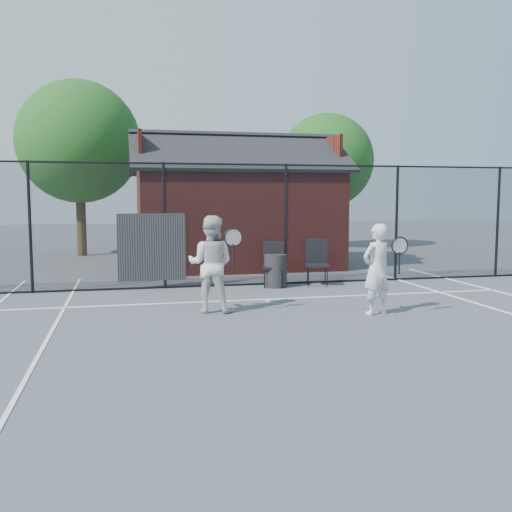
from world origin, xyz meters
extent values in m
plane|color=#4E5359|center=(0.00, 0.00, 0.00)|extent=(80.00, 80.00, 0.00)
cube|color=white|center=(0.00, 3.00, 0.01)|extent=(11.00, 0.06, 0.01)
cube|color=white|center=(-4.11, -2.00, 0.01)|extent=(0.06, 18.00, 0.01)
cube|color=white|center=(0.00, 2.85, 0.01)|extent=(0.06, 0.30, 0.01)
cylinder|color=black|center=(-5.00, 5.00, 1.50)|extent=(0.07, 0.07, 3.00)
cylinder|color=black|center=(-2.00, 5.00, 1.50)|extent=(0.07, 0.07, 3.00)
cylinder|color=black|center=(1.00, 5.00, 1.50)|extent=(0.07, 0.07, 3.00)
cylinder|color=black|center=(4.00, 5.00, 1.50)|extent=(0.07, 0.07, 3.00)
cylinder|color=black|center=(7.00, 5.00, 1.50)|extent=(0.07, 0.07, 3.00)
cylinder|color=black|center=(0.00, 5.00, 2.97)|extent=(22.00, 0.04, 0.04)
cylinder|color=black|center=(0.00, 5.00, 0.03)|extent=(22.00, 0.04, 0.04)
cube|color=black|center=(0.00, 5.00, 1.50)|extent=(22.00, 3.00, 0.01)
cube|color=black|center=(-2.30, 4.98, 1.00)|extent=(1.60, 0.04, 1.60)
cube|color=maroon|center=(0.50, 9.00, 1.50)|extent=(6.00, 4.00, 3.00)
cube|color=black|center=(0.50, 8.00, 3.53)|extent=(6.50, 2.36, 1.32)
cube|color=black|center=(0.50, 10.00, 3.53)|extent=(6.50, 2.36, 1.32)
cube|color=maroon|center=(-2.45, 9.00, 3.53)|extent=(0.10, 2.80, 1.06)
cube|color=maroon|center=(3.45, 9.00, 3.53)|extent=(0.10, 2.80, 1.06)
cylinder|color=#372916|center=(-4.50, 13.50, 1.26)|extent=(0.36, 0.36, 2.52)
sphere|color=#204B15|center=(-4.50, 13.50, 4.20)|extent=(4.48, 4.48, 4.48)
cylinder|color=#372916|center=(5.50, 14.50, 1.12)|extent=(0.36, 0.36, 2.23)
sphere|color=#204B15|center=(5.50, 14.50, 3.72)|extent=(3.97, 3.97, 3.97)
imported|color=silver|center=(1.63, 1.06, 0.85)|extent=(0.72, 0.58, 1.70)
torus|color=black|center=(1.91, 0.72, 1.31)|extent=(0.33, 0.03, 0.33)
cylinder|color=black|center=(1.91, 0.72, 0.99)|extent=(0.03, 0.03, 0.41)
imported|color=silver|center=(-1.34, 1.97, 0.92)|extent=(1.08, 0.96, 1.84)
torus|color=black|center=(-0.97, 1.61, 1.44)|extent=(0.36, 0.03, 0.36)
cylinder|color=black|center=(-0.97, 1.61, 1.10)|extent=(0.03, 0.03, 0.44)
cube|color=black|center=(0.58, 4.60, 0.54)|extent=(0.63, 0.65, 1.07)
cube|color=black|center=(1.70, 4.60, 0.56)|extent=(0.66, 0.68, 1.12)
cylinder|color=black|center=(0.63, 4.60, 0.40)|extent=(0.60, 0.60, 0.80)
camera|label=1|loc=(-2.90, -8.67, 2.18)|focal=40.00mm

